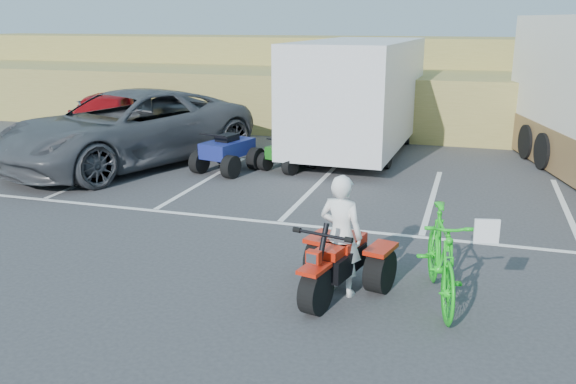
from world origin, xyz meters
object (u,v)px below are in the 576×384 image
(green_dirt_bike, at_px, (441,257))
(quad_atv_blue, at_px, (228,171))
(rider, at_px, (341,235))
(quad_atv_green, at_px, (288,169))
(red_trike_atv, at_px, (335,296))
(grey_pickup, at_px, (127,128))
(red_car, at_px, (106,117))
(cargo_trailer, at_px, (359,93))

(green_dirt_bike, bearing_deg, quad_atv_blue, 120.91)
(rider, height_order, quad_atv_green, rider)
(red_trike_atv, relative_size, grey_pickup, 0.24)
(red_trike_atv, distance_m, rider, 0.88)
(red_trike_atv, bearing_deg, grey_pickup, 151.58)
(red_trike_atv, xyz_separation_m, red_car, (-9.45, 8.86, 0.81))
(green_dirt_bike, distance_m, red_car, 13.84)
(rider, distance_m, cargo_trailer, 9.78)
(green_dirt_bike, distance_m, quad_atv_blue, 8.41)
(green_dirt_bike, height_order, red_car, red_car)
(red_trike_atv, bearing_deg, green_dirt_bike, 24.78)
(red_trike_atv, distance_m, green_dirt_bike, 1.58)
(grey_pickup, bearing_deg, red_trike_atv, -19.74)
(green_dirt_bike, bearing_deg, red_car, 129.75)
(red_trike_atv, xyz_separation_m, quad_atv_blue, (-4.30, 6.44, 0.00))
(red_trike_atv, distance_m, quad_atv_green, 7.65)
(rider, distance_m, grey_pickup, 9.50)
(green_dirt_bike, xyz_separation_m, quad_atv_blue, (-5.70, 6.15, -0.66))
(red_trike_atv, height_order, grey_pickup, grey_pickup)
(quad_atv_green, bearing_deg, quad_atv_blue, -135.16)
(red_car, relative_size, quad_atv_green, 3.54)
(grey_pickup, xyz_separation_m, red_car, (-2.30, 2.51, -0.17))
(red_car, relative_size, quad_atv_blue, 2.89)
(red_trike_atv, bearing_deg, quad_atv_green, 125.27)
(cargo_trailer, bearing_deg, quad_atv_green, -113.90)
(quad_atv_blue, bearing_deg, green_dirt_bike, -33.07)
(green_dirt_bike, distance_m, cargo_trailer, 9.99)
(red_trike_atv, relative_size, quad_atv_green, 1.25)
(quad_atv_green, bearing_deg, grey_pickup, -150.02)
(red_trike_atv, height_order, quad_atv_blue, red_trike_atv)
(quad_atv_green, bearing_deg, green_dirt_bike, -37.59)
(grey_pickup, bearing_deg, quad_atv_green, 31.62)
(green_dirt_bike, bearing_deg, quad_atv_green, 110.22)
(grey_pickup, bearing_deg, green_dirt_bike, -13.46)
(red_car, bearing_deg, green_dirt_bike, -51.04)
(green_dirt_bike, xyz_separation_m, quad_atv_green, (-4.28, 6.80, -0.66))
(rider, height_order, quad_atv_blue, rider)
(cargo_trailer, distance_m, quad_atv_green, 3.44)
(red_car, relative_size, cargo_trailer, 0.68)
(red_trike_atv, relative_size, cargo_trailer, 0.24)
(cargo_trailer, height_order, quad_atv_green, cargo_trailer)
(rider, xyz_separation_m, grey_pickup, (-7.19, 6.21, 0.12))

